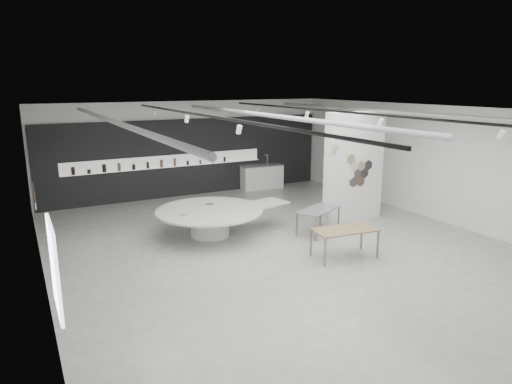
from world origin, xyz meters
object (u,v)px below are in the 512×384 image
sample_table_stone (318,211)px  kitchen_counter (262,177)px  display_island (212,218)px  sample_table_wood (345,231)px  partition_column (354,167)px

sample_table_stone → kitchen_counter: kitchen_counter is taller
display_island → sample_table_wood: bearing=-66.0°
sample_table_stone → display_island: bearing=156.1°
partition_column → display_island: bearing=171.7°
sample_table_stone → kitchen_counter: size_ratio=0.87×
partition_column → display_island: (-4.79, 0.70, -1.27)m
sample_table_wood → sample_table_stone: sample_table_wood is taller
partition_column → sample_table_stone: (-1.82, -0.62, -1.10)m
partition_column → display_island: size_ratio=0.80×
partition_column → kitchen_counter: (-0.43, 5.53, -1.28)m
sample_table_wood → kitchen_counter: kitchen_counter is taller
sample_table_wood → kitchen_counter: size_ratio=0.92×
display_island → sample_table_stone: (2.96, -1.31, 0.16)m
kitchen_counter → sample_table_wood: bearing=-99.4°
display_island → sample_table_wood: (2.38, -3.29, 0.19)m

